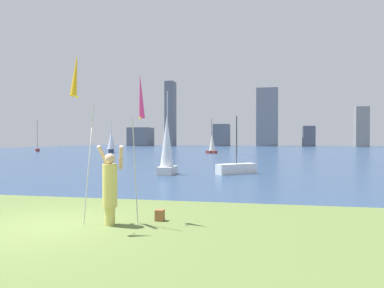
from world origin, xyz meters
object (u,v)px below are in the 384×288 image
Objects in this scene: bag at (160,215)px; sailboat_7 at (212,143)px; person at (110,186)px; kite_flag_right at (141,100)px; kite_flag_left at (76,80)px; sailboat_4 at (237,168)px; sailboat_2 at (37,149)px; sailboat_8 at (167,148)px; sailboat_5 at (111,142)px.

sailboat_7 is (-4.45, 44.99, 1.42)m from bag.
kite_flag_right reaches higher than person.
person is 0.47× the size of kite_flag_left.
person reaches higher than bag.
sailboat_4 reaches higher than bag.
sailboat_2 is at bearing 128.05° from bag.
sailboat_8 reaches higher than sailboat_4.
kite_flag_left is 4.06m from bag.
kite_flag_left is 50.16m from sailboat_5.
kite_flag_right is at bearing -84.99° from sailboat_7.
sailboat_8 is (1.49, -33.20, 0.06)m from sailboat_7.
sailboat_5 is 17.06m from sailboat_7.
kite_flag_left is at bearing -137.39° from person.
sailboat_4 is (39.01, -35.22, 0.00)m from sailboat_2.
sailboat_7 is at bearing 93.33° from kite_flag_left.
kite_flag_right is at bearing -78.29° from sailboat_8.
sailboat_7 is at bearing -5.51° from sailboat_2.
sailboat_2 is (-37.73, 48.20, 0.20)m from bag.
sailboat_2 reaches higher than sailboat_7.
kite_flag_right is 12.27m from sailboat_8.
person is 2.39m from kite_flag_right.
kite_flag_left is at bearing -84.72° from sailboat_8.
person is at bearing -65.90° from sailboat_5.
person is 61.05m from sailboat_2.
sailboat_8 is at bearing -46.32° from sailboat_2.
sailboat_8 is (-4.25, -1.19, 1.27)m from sailboat_4.
kite_flag_right is 13.53m from sailboat_4.
kite_flag_right is at bearing -64.98° from sailboat_5.
sailboat_4 is at bearing 77.84° from kite_flag_left.
sailboat_8 is at bearing 101.71° from kite_flag_right.
sailboat_5 is (-22.79, 31.92, 1.40)m from sailboat_4.
sailboat_2 is 33.46m from sailboat_7.
bag is 12.25m from sailboat_8.
kite_flag_right is 0.71× the size of sailboat_7.
sailboat_5 is (-19.74, 46.07, -1.87)m from kite_flag_left.
sailboat_7 reaches higher than kite_flag_right.
sailboat_7 is (33.28, -3.21, 1.22)m from sailboat_2.
kite_flag_right is 1.07× the size of sailboat_4.
person is at bearing -53.16° from sailboat_2.
kite_flag_left is at bearing -86.67° from sailboat_7.
bag is 13.05m from sailboat_4.
sailboat_2 reaches higher than kite_flag_right.
bag is (1.13, 0.65, -0.85)m from person.
sailboat_5 reaches higher than sailboat_4.
kite_flag_right is 45.31m from sailboat_7.
person is 13.86m from sailboat_4.
sailboat_7 is at bearing 100.16° from sailboat_4.
sailboat_5 reaches higher than kite_flag_left.
sailboat_2 is 1.09× the size of sailboat_7.
sailboat_8 is (-1.83, 12.44, 0.62)m from person.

